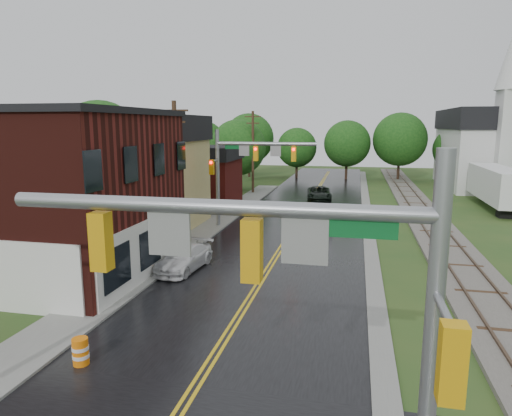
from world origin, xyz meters
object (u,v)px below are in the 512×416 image
(church, at_px, (494,139))
(utility_pole_c, at_px, (253,151))
(traffic_signal_far, at_px, (246,161))
(semi_trailer, at_px, (497,185))
(pickup_white, at_px, (184,258))
(brick_building, at_px, (20,192))
(tree_left_b, at_px, (102,145))
(tree_left_e, at_px, (239,149))
(utility_pole_b, at_px, (176,170))
(construction_barrel, at_px, (81,352))
(traffic_signal_near, at_px, (297,285))
(sedan_silver, at_px, (324,217))
(tree_left_c, at_px, (178,154))
(suv_dark, at_px, (319,194))

(church, relative_size, utility_pole_c, 2.22)
(traffic_signal_far, bearing_deg, semi_trailer, 31.72)
(traffic_signal_far, height_order, pickup_white, traffic_signal_far)
(brick_building, xyz_separation_m, church, (32.48, 38.74, 1.68))
(traffic_signal_far, relative_size, utility_pole_c, 0.82)
(church, bearing_deg, tree_left_b, -150.01)
(church, xyz_separation_m, traffic_signal_far, (-23.47, -26.74, -0.86))
(tree_left_e, xyz_separation_m, pickup_white, (4.55, -29.26, -4.18))
(utility_pole_b, height_order, construction_barrel, utility_pole_b)
(brick_building, bearing_deg, construction_barrel, -43.82)
(utility_pole_c, bearing_deg, tree_left_e, 137.16)
(traffic_signal_far, distance_m, utility_pole_b, 6.01)
(traffic_signal_near, xyz_separation_m, tree_left_b, (-21.32, 29.90, 0.75))
(traffic_signal_near, distance_m, tree_left_b, 36.73)
(utility_pole_b, distance_m, semi_trailer, 29.55)
(sedan_silver, distance_m, pickup_white, 13.69)
(tree_left_c, bearing_deg, tree_left_e, 50.19)
(utility_pole_b, height_order, tree_left_c, utility_pole_b)
(tree_left_c, height_order, semi_trailer, tree_left_c)
(brick_building, relative_size, tree_left_c, 1.87)
(church, distance_m, tree_left_b, 43.70)
(church, distance_m, suv_dark, 23.74)
(suv_dark, distance_m, semi_trailer, 16.16)
(pickup_white, bearing_deg, utility_pole_c, 101.70)
(church, bearing_deg, utility_pole_c, -160.03)
(tree_left_b, distance_m, semi_trailer, 35.70)
(semi_trailer, bearing_deg, construction_barrel, -122.46)
(tree_left_e, bearing_deg, suv_dark, -28.08)
(traffic_signal_near, xyz_separation_m, traffic_signal_far, (-6.94, 25.00, 0.01))
(brick_building, height_order, sedan_silver, brick_building)
(traffic_signal_near, height_order, utility_pole_b, utility_pole_b)
(utility_pole_b, relative_size, tree_left_e, 1.10)
(brick_building, xyz_separation_m, tree_left_e, (3.64, 30.90, 0.66))
(sedan_silver, distance_m, construction_barrel, 22.73)
(tree_left_e, relative_size, semi_trailer, 0.70)
(sedan_silver, bearing_deg, tree_left_b, 169.51)
(traffic_signal_far, xyz_separation_m, tree_left_c, (-10.38, 12.90, -0.46))
(pickup_white, bearing_deg, tree_left_b, 138.08)
(sedan_silver, xyz_separation_m, pickup_white, (-6.40, -12.10, -0.06))
(tree_left_e, relative_size, pickup_white, 1.88)
(tree_left_e, bearing_deg, construction_barrel, -82.89)
(church, height_order, sedan_silver, church)
(utility_pole_c, bearing_deg, tree_left_b, -132.39)
(tree_left_c, relative_size, construction_barrel, 8.54)
(traffic_signal_far, bearing_deg, traffic_signal_near, -74.48)
(traffic_signal_far, xyz_separation_m, tree_left_e, (-5.38, 18.90, -0.16))
(traffic_signal_near, relative_size, construction_barrel, 8.20)
(traffic_signal_near, height_order, pickup_white, traffic_signal_near)
(church, xyz_separation_m, construction_barrel, (-23.97, -46.90, -5.39))
(sedan_silver, distance_m, semi_trailer, 18.35)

